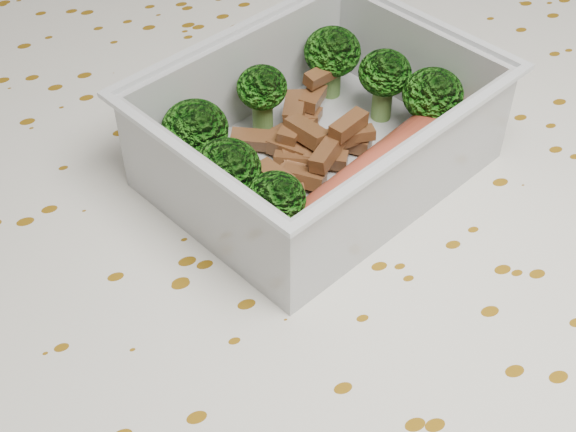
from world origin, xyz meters
name	(u,v)px	position (x,y,z in m)	size (l,w,h in m)	color
dining_table	(280,348)	(0.00, 0.00, 0.67)	(1.40, 0.90, 0.75)	brown
tablecloth	(280,295)	(0.00, 0.00, 0.72)	(1.46, 0.96, 0.19)	silver
lunch_container	(318,141)	(0.05, 0.05, 0.78)	(0.23, 0.20, 0.07)	silver
broccoli_florets	(301,115)	(0.04, 0.06, 0.79)	(0.17, 0.14, 0.05)	#608C3F
meat_pile	(303,144)	(0.04, 0.06, 0.77)	(0.09, 0.10, 0.03)	brown
sausage	(375,175)	(0.06, 0.01, 0.78)	(0.15, 0.08, 0.03)	#B8452E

